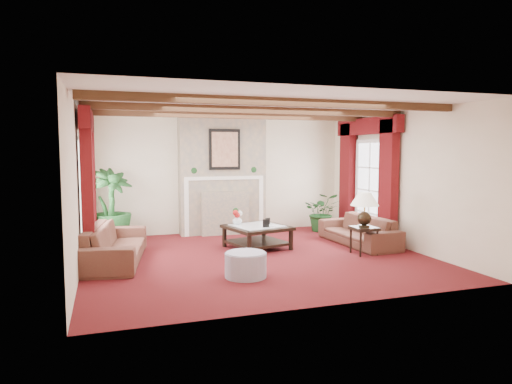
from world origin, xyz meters
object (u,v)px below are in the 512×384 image
object	(u,v)px
potted_palm	(111,223)
ottoman	(246,265)
sofa_left	(115,237)
coffee_table	(257,237)
sofa_right	(359,226)
side_table	(364,240)

from	to	relation	value
potted_palm	ottoman	world-z (taller)	potted_palm
potted_palm	sofa_left	bearing A→B (deg)	-87.94
coffee_table	potted_palm	bearing A→B (deg)	140.38
sofa_right	ottoman	size ratio (longest dim) A/B	3.16
side_table	ottoman	bearing A→B (deg)	-162.77
sofa_left	potted_palm	distance (m)	1.59
side_table	sofa_left	bearing A→B (deg)	169.72
sofa_left	coffee_table	distance (m)	2.71
potted_palm	ottoman	size ratio (longest dim) A/B	2.81
ottoman	side_table	bearing A→B (deg)	17.23
sofa_left	ottoman	xyz separation A→B (m)	(1.87, -1.59, -0.25)
side_table	ottoman	size ratio (longest dim) A/B	0.81
sofa_right	ottoman	world-z (taller)	sofa_right
potted_palm	side_table	xyz separation A→B (m)	(4.47, -2.39, -0.18)
sofa_right	side_table	bearing A→B (deg)	-27.15
coffee_table	side_table	size ratio (longest dim) A/B	2.12
sofa_right	ottoman	xyz separation A→B (m)	(-2.91, -1.59, -0.20)
sofa_left	potted_palm	size ratio (longest dim) A/B	1.28
sofa_left	side_table	xyz separation A→B (m)	(4.41, -0.80, -0.18)
sofa_left	ottoman	size ratio (longest dim) A/B	3.59
sofa_left	ottoman	bearing A→B (deg)	-120.94
ottoman	sofa_left	bearing A→B (deg)	139.65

